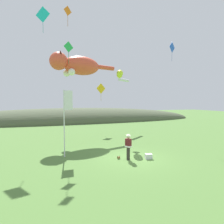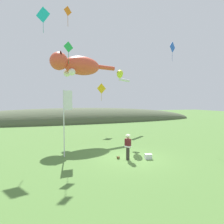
{
  "view_description": "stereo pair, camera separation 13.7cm",
  "coord_description": "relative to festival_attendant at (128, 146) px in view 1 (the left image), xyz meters",
  "views": [
    {
      "loc": [
        -6.08,
        -12.64,
        4.13
      ],
      "look_at": [
        0.0,
        4.0,
        3.1
      ],
      "focal_mm": 32.0,
      "sensor_mm": 36.0,
      "label": 1
    },
    {
      "loc": [
        -5.95,
        -12.68,
        4.13
      ],
      "look_at": [
        0.0,
        4.0,
        3.1
      ],
      "focal_mm": 32.0,
      "sensor_mm": 36.0,
      "label": 2
    }
  ],
  "objects": [
    {
      "name": "ground_plane",
      "position": [
        0.33,
        0.19,
        -0.95
      ],
      "size": [
        120.0,
        120.0,
        0.0
      ],
      "primitive_type": "plane",
      "color": "#517A38"
    },
    {
      "name": "kite_fish_windsock",
      "position": [
        1.88,
        6.18,
        5.86
      ],
      "size": [
        1.4,
        2.34,
        0.7
      ],
      "color": "yellow"
    },
    {
      "name": "distant_hill_ridge",
      "position": [
        0.33,
        26.23,
        -0.95
      ],
      "size": [
        53.22,
        10.38,
        5.35
      ],
      "color": "#4C563D",
      "rests_on": "ground"
    },
    {
      "name": "kite_diamond_orange",
      "position": [
        -3.27,
        5.57,
        10.91
      ],
      "size": [
        0.74,
        0.47,
        1.76
      ],
      "color": "orange"
    },
    {
      "name": "kite_diamond_blue",
      "position": [
        7.11,
        4.88,
        8.58
      ],
      "size": [
        1.01,
        0.51,
        2.02
      ],
      "color": "blue"
    },
    {
      "name": "kite_diamond_gold",
      "position": [
        1.74,
        12.18,
        4.69
      ],
      "size": [
        1.3,
        0.42,
        2.26
      ],
      "color": "yellow"
    },
    {
      "name": "kite_spool",
      "position": [
        -0.56,
        0.41,
        -0.85
      ],
      "size": [
        0.15,
        0.21,
        0.21
      ],
      "color": "olive",
      "rests_on": "ground"
    },
    {
      "name": "kite_tube_streamer",
      "position": [
        5.16,
        12.73,
        5.96
      ],
      "size": [
        2.24,
        1.87,
        0.44
      ],
      "color": "white"
    },
    {
      "name": "festival_banner_pole",
      "position": [
        -3.94,
        2.2,
        2.25
      ],
      "size": [
        0.66,
        0.08,
        4.89
      ],
      "color": "silver",
      "rests_on": "ground"
    },
    {
      "name": "kite_diamond_teal",
      "position": [
        -5.29,
        7.05,
        10.91
      ],
      "size": [
        1.21,
        0.82,
        2.35
      ],
      "color": "#19BFBF"
    },
    {
      "name": "festival_attendant",
      "position": [
        0.0,
        0.0,
        0.0
      ],
      "size": [
        0.42,
        0.49,
        1.77
      ],
      "color": "#332D28",
      "rests_on": "ground"
    },
    {
      "name": "picnic_cooler",
      "position": [
        1.44,
        -0.31,
        -0.77
      ],
      "size": [
        0.55,
        0.44,
        0.36
      ],
      "color": "white",
      "rests_on": "ground"
    },
    {
      "name": "kite_giant_cat",
      "position": [
        -1.9,
        8.95,
        6.9
      ],
      "size": [
        7.57,
        3.35,
        2.37
      ],
      "color": "#E04C33"
    },
    {
      "name": "kite_diamond_green",
      "position": [
        -3.45,
        4.04,
        7.44
      ],
      "size": [
        0.82,
        0.36,
        1.78
      ],
      "color": "green"
    }
  ]
}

